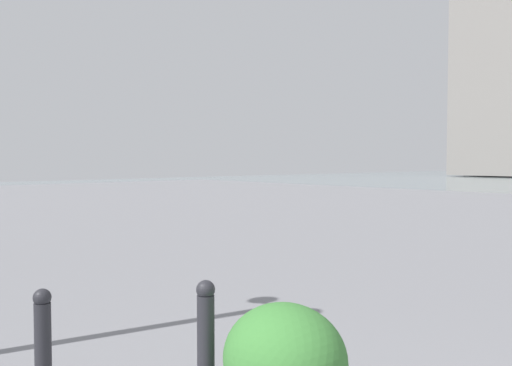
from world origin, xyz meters
TOP-DOWN VIEW (x-y plane):
  - bollard_near at (1.87, -1.19)m, footprint 0.13×0.13m
  - bollard_mid at (2.85, -0.45)m, footprint 0.13×0.13m
  - shrub_low at (1.41, -1.49)m, footprint 0.86×0.78m

SIDE VIEW (x-z plane):
  - shrub_low at x=1.41m, z-range 0.00..0.73m
  - bollard_mid at x=2.85m, z-range 0.02..0.76m
  - bollard_near at x=1.87m, z-range 0.02..0.88m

